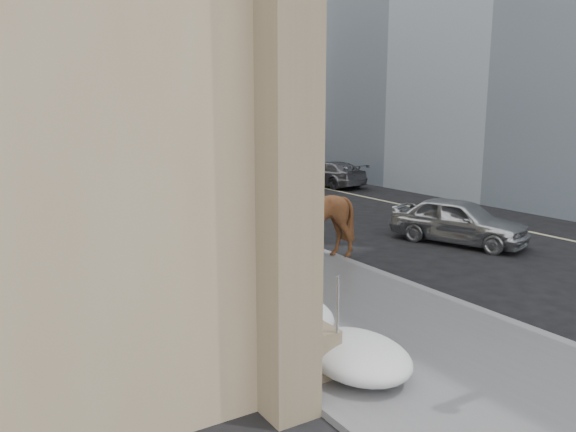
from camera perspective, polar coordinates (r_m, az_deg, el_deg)
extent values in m
plane|color=black|center=(11.63, 6.25, -10.70)|extent=(140.00, 140.00, 0.00)
cube|color=#545457|center=(20.12, -11.43, -1.32)|extent=(5.00, 80.00, 0.12)
cube|color=slate|center=(21.13, -4.76, -0.54)|extent=(0.24, 80.00, 0.12)
cube|color=#BFB78C|center=(25.61, 11.17, 1.21)|extent=(0.15, 70.00, 0.01)
cube|color=#6E6347|center=(29.10, -22.53, 2.63)|extent=(1.10, 44.00, 0.90)
cylinder|color=silver|center=(29.06, -21.78, 4.46)|extent=(0.06, 42.00, 0.06)
cube|color=black|center=(21.87, -21.37, 9.54)|extent=(0.20, 2.20, 4.50)
cube|color=#6E6347|center=(28.97, 18.67, 5.95)|extent=(2.00, 80.00, 4.00)
cube|color=slate|center=(70.00, -23.70, 18.16)|extent=(30.00, 12.00, 28.00)
cylinder|color=#2D2D30|center=(24.45, -8.62, 10.25)|extent=(0.18, 0.18, 8.00)
cube|color=#2D2D30|center=(24.42, -10.73, 19.37)|extent=(1.60, 0.15, 0.12)
cylinder|color=#2D2D30|center=(24.15, -12.36, 19.04)|extent=(0.24, 0.24, 0.30)
cylinder|color=#2D2D30|center=(43.57, -19.15, 10.08)|extent=(0.18, 0.18, 8.00)
cube|color=#2D2D30|center=(43.54, -20.55, 15.14)|extent=(1.60, 0.15, 0.12)
cylinder|color=#2D2D30|center=(43.40, -21.47, 14.90)|extent=(0.24, 0.24, 0.30)
cylinder|color=#2D2D30|center=(32.02, -14.08, 8.42)|extent=(0.20, 0.20, 6.00)
cylinder|color=#2D2D30|center=(31.49, -17.89, 13.29)|extent=(4.00, 0.16, 0.16)
imported|color=black|center=(31.13, -20.57, 12.23)|extent=(0.18, 0.22, 1.10)
ellipsoid|color=#BBBDC2|center=(10.69, 0.05, -9.98)|extent=(1.50, 2.10, 0.68)
ellipsoid|color=#BBBDC2|center=(14.09, -8.36, -4.78)|extent=(1.60, 2.20, 0.72)
ellipsoid|color=#BBBDC2|center=(17.72, -13.78, -1.84)|extent=(1.40, 2.00, 0.64)
ellipsoid|color=#BBBDC2|center=(21.52, -16.70, 0.43)|extent=(1.70, 2.30, 0.76)
ellipsoid|color=#BBBDC2|center=(25.34, -19.27, 1.71)|extent=(1.50, 2.10, 0.66)
imported|color=#4B3016|center=(14.63, -9.69, -1.84)|extent=(1.48, 2.42, 1.90)
imported|color=black|center=(14.61, -10.01, 1.35)|extent=(0.70, 0.54, 1.72)
imported|color=#452713|center=(15.62, 1.92, -0.06)|extent=(2.57, 2.69, 2.33)
imported|color=black|center=(15.61, 1.64, 2.87)|extent=(1.03, 0.93, 1.72)
imported|color=black|center=(15.06, 0.20, -1.55)|extent=(1.07, 0.50, 1.78)
imported|color=#A5A9AD|center=(18.64, 16.97, -0.46)|extent=(3.07, 4.61, 1.46)
imported|color=#57585E|center=(30.89, 4.25, 4.31)|extent=(2.25, 4.79, 1.35)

